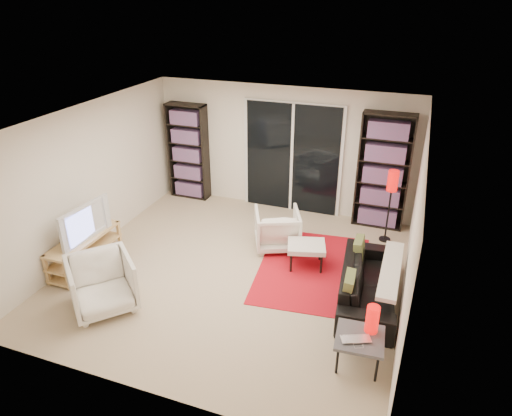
% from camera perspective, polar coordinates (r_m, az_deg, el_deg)
% --- Properties ---
extents(floor, '(5.00, 5.00, 0.00)m').
position_cam_1_polar(floor, '(7.18, -2.72, -7.89)').
color(floor, beige).
rests_on(floor, ground).
extents(wall_back, '(5.00, 0.02, 2.40)m').
position_cam_1_polar(wall_back, '(8.78, 3.39, 7.35)').
color(wall_back, '#EEE4D0').
rests_on(wall_back, ground).
extents(wall_front, '(5.00, 0.02, 2.40)m').
position_cam_1_polar(wall_front, '(4.71, -14.91, -11.45)').
color(wall_front, '#EEE4D0').
rests_on(wall_front, ground).
extents(wall_left, '(0.02, 5.00, 2.40)m').
position_cam_1_polar(wall_left, '(7.83, -20.11, 3.41)').
color(wall_left, '#EEE4D0').
rests_on(wall_left, ground).
extents(wall_right, '(0.02, 5.00, 2.40)m').
position_cam_1_polar(wall_right, '(6.16, 19.11, -2.60)').
color(wall_right, '#EEE4D0').
rests_on(wall_right, ground).
extents(ceiling, '(5.00, 5.00, 0.02)m').
position_cam_1_polar(ceiling, '(6.17, -3.19, 10.95)').
color(ceiling, white).
rests_on(ceiling, wall_back).
extents(sliding_door, '(1.92, 0.08, 2.16)m').
position_cam_1_polar(sliding_door, '(8.74, 4.55, 6.19)').
color(sliding_door, white).
rests_on(sliding_door, ground).
extents(bookshelf_left, '(0.80, 0.30, 1.95)m').
position_cam_1_polar(bookshelf_left, '(9.42, -8.47, 6.97)').
color(bookshelf_left, black).
rests_on(bookshelf_left, ground).
extents(bookshelf_right, '(0.90, 0.30, 2.10)m').
position_cam_1_polar(bookshelf_right, '(8.36, 15.60, 4.36)').
color(bookshelf_right, black).
rests_on(bookshelf_right, ground).
extents(tv_stand, '(0.43, 1.34, 0.50)m').
position_cam_1_polar(tv_stand, '(7.67, -20.57, -5.01)').
color(tv_stand, tan).
rests_on(tv_stand, floor).
extents(tv, '(0.21, 1.00, 0.57)m').
position_cam_1_polar(tv, '(7.41, -21.07, -1.56)').
color(tv, black).
rests_on(tv, tv_stand).
extents(rug, '(1.88, 2.41, 0.01)m').
position_cam_1_polar(rug, '(7.28, 7.16, -7.52)').
color(rug, red).
rests_on(rug, floor).
extents(sofa, '(0.90, 1.95, 0.55)m').
position_cam_1_polar(sofa, '(6.62, 13.86, -9.07)').
color(sofa, black).
rests_on(sofa, floor).
extents(armchair_back, '(0.95, 0.97, 0.67)m').
position_cam_1_polar(armchair_back, '(7.65, 2.66, -2.64)').
color(armchair_back, silver).
rests_on(armchair_back, floor).
extents(armchair_front, '(1.16, 1.16, 0.76)m').
position_cam_1_polar(armchair_front, '(6.57, -18.68, -9.00)').
color(armchair_front, silver).
rests_on(armchair_front, floor).
extents(ottoman, '(0.68, 0.61, 0.40)m').
position_cam_1_polar(ottoman, '(7.15, 6.31, -4.88)').
color(ottoman, silver).
rests_on(ottoman, floor).
extents(side_table, '(0.58, 0.58, 0.40)m').
position_cam_1_polar(side_table, '(5.55, 12.84, -15.72)').
color(side_table, '#4B4A50').
rests_on(side_table, floor).
extents(laptop, '(0.40, 0.33, 0.03)m').
position_cam_1_polar(laptop, '(5.43, 12.50, -16.09)').
color(laptop, silver).
rests_on(laptop, side_table).
extents(table_lamp, '(0.15, 0.15, 0.34)m').
position_cam_1_polar(table_lamp, '(5.53, 14.33, -13.30)').
color(table_lamp, red).
rests_on(table_lamp, side_table).
extents(floor_lamp, '(0.19, 0.19, 1.29)m').
position_cam_1_polar(floor_lamp, '(7.89, 16.60, 2.32)').
color(floor_lamp, black).
rests_on(floor_lamp, floor).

